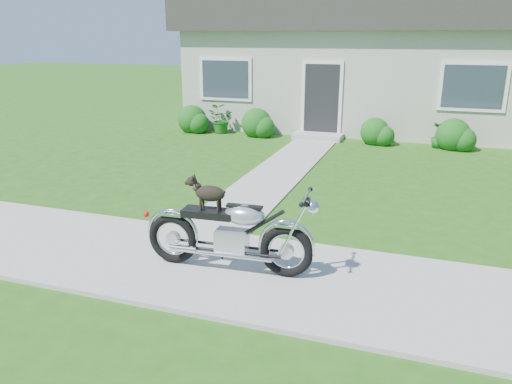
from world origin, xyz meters
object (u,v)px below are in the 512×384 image
motorcycle_with_dog (231,231)px  potted_plant_left (219,119)px  house (387,58)px  potted_plant_right (439,135)px

motorcycle_with_dog → potted_plant_left: bearing=110.3°
house → potted_plant_left: size_ratio=14.88×
house → motorcycle_with_dog: 12.19m
potted_plant_right → motorcycle_with_dog: motorcycle_with_dog is taller
motorcycle_with_dog → house: bearing=82.9°
potted_plant_left → potted_plant_right: bearing=0.0°
potted_plant_left → potted_plant_right: 6.33m
house → potted_plant_left: house is taller
potted_plant_left → house: bearing=37.2°
house → motorcycle_with_dog: (-0.70, -12.07, -1.60)m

